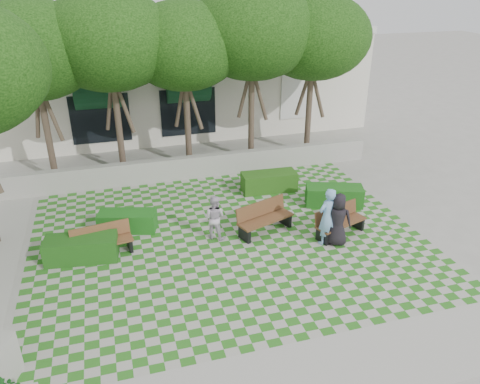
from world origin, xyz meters
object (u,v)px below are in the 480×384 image
object	(u,v)px
hedge_west	(81,249)
person_blue	(327,217)
hedge_east	(334,196)
hedge_midleft	(128,221)
bench_east	(339,222)
hedge_midright	(269,182)
person_white	(214,217)
bench_mid	(264,218)
bench_west	(102,241)
person_dark	(338,220)

from	to	relation	value
hedge_west	person_blue	xyz separation A→B (m)	(7.22, -1.19, 0.57)
hedge_east	hedge_midleft	bearing A→B (deg)	178.09
bench_east	hedge_midleft	xyz separation A→B (m)	(-6.46, 2.18, -0.13)
hedge_east	hedge_midright	size ratio (longest dim) A/B	0.97
person_white	bench_mid	bearing A→B (deg)	-149.78
bench_west	hedge_west	distance (m)	0.61
person_white	bench_east	bearing A→B (deg)	-160.37
bench_west	person_dark	distance (m)	7.07
bench_west	person_white	distance (m)	3.42
person_blue	person_white	xyz separation A→B (m)	(-3.22, 1.28, -0.20)
hedge_east	bench_west	bearing A→B (deg)	-172.70
hedge_midright	person_white	size ratio (longest dim) A/B	1.42
bench_east	person_dark	size ratio (longest dim) A/B	1.11
person_blue	person_white	world-z (taller)	person_blue
hedge_midleft	bench_west	bearing A→B (deg)	-122.49
bench_east	hedge_midleft	size ratio (longest dim) A/B	1.02
hedge_west	hedge_east	bearing A→B (deg)	7.43
bench_mid	hedge_midleft	distance (m)	4.43
person_blue	person_white	distance (m)	3.47
person_blue	person_dark	world-z (taller)	person_blue
hedge_east	person_dark	size ratio (longest dim) A/B	1.18
hedge_midright	hedge_west	world-z (taller)	hedge_midright
hedge_east	hedge_midright	distance (m)	2.56
person_white	hedge_midleft	bearing A→B (deg)	6.70
bench_west	person_white	xyz separation A→B (m)	(3.40, 0.00, 0.29)
hedge_midright	hedge_west	bearing A→B (deg)	-156.87
bench_west	hedge_east	xyz separation A→B (m)	(8.07, 1.03, -0.09)
hedge_west	person_dark	xyz separation A→B (m)	(7.52, -1.31, 0.49)
hedge_midleft	hedge_west	world-z (taller)	hedge_west
bench_west	hedge_midright	world-z (taller)	bench_west
bench_mid	hedge_midleft	size ratio (longest dim) A/B	1.09
person_blue	person_white	bearing A→B (deg)	-38.47
hedge_midright	person_dark	distance (m)	4.31
person_dark	hedge_midright	bearing A→B (deg)	-51.01
bench_mid	bench_west	xyz separation A→B (m)	(-5.03, 0.08, -0.04)
hedge_east	hedge_midleft	distance (m)	7.26
hedge_midleft	person_blue	distance (m)	6.38
bench_west	person_white	bearing A→B (deg)	-8.87
bench_mid	bench_west	bearing A→B (deg)	159.43
bench_mid	bench_east	bearing A→B (deg)	-40.13
bench_mid	hedge_east	size ratio (longest dim) A/B	1.00
hedge_west	person_white	size ratio (longest dim) A/B	1.40
bench_east	bench_mid	xyz separation A→B (m)	(-2.24, 0.83, 0.03)
bench_west	hedge_west	bearing A→B (deg)	-179.67
hedge_midright	person_blue	world-z (taller)	person_blue
person_dark	person_white	bearing A→B (deg)	7.89
hedge_east	person_dark	distance (m)	2.74
bench_east	bench_mid	distance (m)	2.39
person_blue	bench_mid	bearing A→B (deg)	-53.87
hedge_east	hedge_midleft	world-z (taller)	hedge_east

